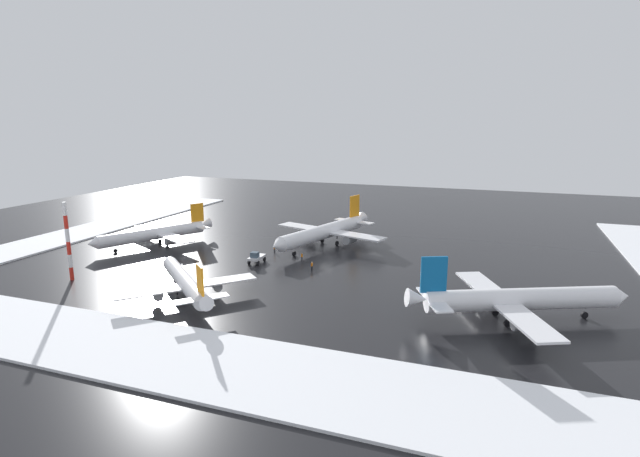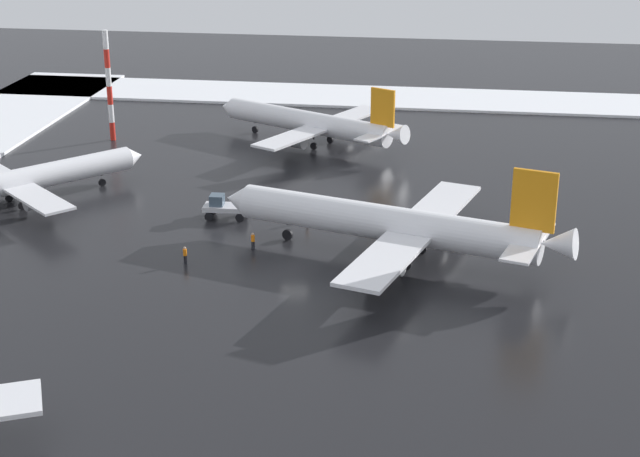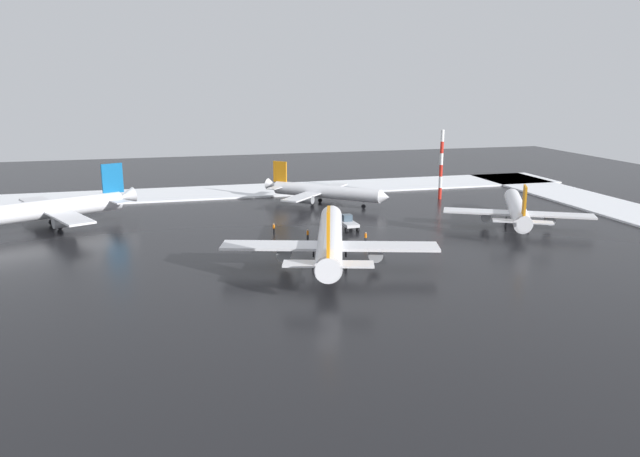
% 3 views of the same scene
% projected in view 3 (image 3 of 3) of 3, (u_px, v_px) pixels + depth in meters
% --- Properties ---
extents(ground_plane, '(240.00, 240.00, 0.00)m').
position_uv_depth(ground_plane, '(291.00, 249.00, 92.12)').
color(ground_plane, black).
extents(snow_bank_far, '(152.00, 16.00, 0.38)m').
position_uv_depth(snow_bank_far, '(243.00, 191.00, 139.09)').
color(snow_bank_far, white).
rests_on(snow_bank_far, ground_plane).
extents(airplane_foreground_jet, '(28.57, 33.96, 10.29)m').
position_uv_depth(airplane_foreground_jet, '(330.00, 240.00, 83.94)').
color(airplane_foreground_jet, white).
rests_on(airplane_foreground_jet, ground_plane).
extents(airplane_far_rear, '(22.12, 20.88, 8.12)m').
position_uv_depth(airplane_far_rear, '(324.00, 191.00, 124.37)').
color(airplane_far_rear, white).
rests_on(airplane_far_rear, ground_plane).
extents(airplane_distant_tail, '(31.72, 26.94, 10.01)m').
position_uv_depth(airplane_distant_tail, '(42.00, 210.00, 103.76)').
color(airplane_distant_tail, white).
rests_on(airplane_distant_tail, ground_plane).
extents(airplane_parked_starboard, '(23.29, 27.32, 8.79)m').
position_uv_depth(airplane_parked_starboard, '(517.00, 210.00, 105.81)').
color(airplane_parked_starboard, white).
rests_on(airplane_parked_starboard, ground_plane).
extents(pushback_tug, '(2.47, 4.69, 2.50)m').
position_uv_depth(pushback_tug, '(348.00, 222.00, 103.62)').
color(pushback_tug, silver).
rests_on(pushback_tug, ground_plane).
extents(ground_crew_mid_apron, '(0.36, 0.36, 1.71)m').
position_uv_depth(ground_crew_mid_apron, '(308.00, 234.00, 97.16)').
color(ground_crew_mid_apron, black).
rests_on(ground_crew_mid_apron, ground_plane).
extents(ground_crew_by_nose_gear, '(0.36, 0.36, 1.71)m').
position_uv_depth(ground_crew_by_nose_gear, '(274.00, 228.00, 101.23)').
color(ground_crew_by_nose_gear, black).
rests_on(ground_crew_by_nose_gear, ground_plane).
extents(ground_crew_beside_wing, '(0.36, 0.36, 1.71)m').
position_uv_depth(ground_crew_beside_wing, '(366.00, 237.00, 95.46)').
color(ground_crew_beside_wing, black).
rests_on(ground_crew_beside_wing, ground_plane).
extents(antenna_mast, '(0.70, 0.70, 14.46)m').
position_uv_depth(antenna_mast, '(441.00, 165.00, 129.01)').
color(antenna_mast, red).
rests_on(antenna_mast, ground_plane).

